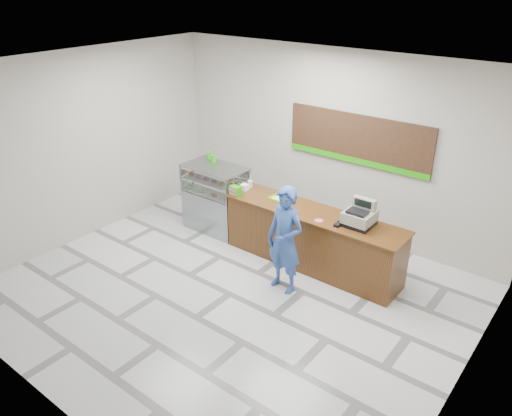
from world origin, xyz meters
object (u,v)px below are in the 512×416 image
Objects in this scene: sales_counter at (312,239)px; serving_tray at (280,199)px; customer at (285,240)px; cash_register at (360,216)px; display_case at (216,198)px.

serving_tray is (-0.75, 0.09, 0.52)m from sales_counter.
customer is (0.78, -0.95, -0.15)m from serving_tray.
display_case is at bearing -178.79° from cash_register.
serving_tray is at bearing 3.35° from display_case.
serving_tray reaches higher than sales_counter.
customer is at bearing -46.25° from serving_tray.
serving_tray is 0.22× the size of customer.
serving_tray is 1.24m from customer.
display_case is 3.08m from cash_register.
display_case is at bearing -172.08° from serving_tray.
customer is (-0.79, -0.92, -0.30)m from cash_register.
sales_counter is at bearing 0.00° from display_case.
display_case reaches higher than sales_counter.
cash_register is at bearing 3.45° from serving_tray.
customer reaches higher than sales_counter.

